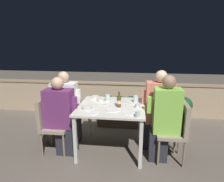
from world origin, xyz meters
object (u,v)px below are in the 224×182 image
at_px(chair_left_near, 50,120).
at_px(chair_right_far, 169,118).
at_px(person_coral_top, 157,110).
at_px(chair_left_far, 56,112).
at_px(potted_plant, 183,110).
at_px(person_green_blouse, 164,119).
at_px(person_purple_stripe, 62,116).
at_px(chair_right_near, 177,127).
at_px(person_white_polo, 67,107).
at_px(beer_bottle, 119,101).

distance_m(chair_left_near, chair_right_far, 1.91).
bearing_deg(person_coral_top, chair_left_far, 178.63).
bearing_deg(potted_plant, person_green_blouse, -115.20).
relative_size(person_purple_stripe, chair_right_far, 1.38).
bearing_deg(potted_plant, chair_left_near, -154.86).
height_order(person_purple_stripe, chair_right_near, person_purple_stripe).
bearing_deg(person_white_polo, potted_plant, 17.39).
relative_size(chair_right_far, person_coral_top, 0.68).
height_order(chair_left_near, person_white_polo, person_white_polo).
xyz_separation_m(chair_left_far, chair_right_near, (2.00, -0.39, 0.00)).
height_order(person_purple_stripe, potted_plant, person_purple_stripe).
bearing_deg(chair_right_near, chair_right_far, 100.56).
relative_size(chair_left_near, beer_bottle, 3.69).
height_order(person_purple_stripe, person_white_polo, person_white_polo).
bearing_deg(chair_right_far, beer_bottle, -165.33).
relative_size(person_white_polo, beer_bottle, 5.17).
bearing_deg(person_white_polo, chair_left_near, -109.72).
bearing_deg(beer_bottle, chair_right_near, -9.10).
xyz_separation_m(person_coral_top, potted_plant, (0.56, 0.70, -0.22)).
relative_size(chair_left_near, chair_right_near, 1.00).
bearing_deg(chair_left_near, potted_plant, 25.14).
bearing_deg(person_purple_stripe, person_coral_top, 13.34).
distance_m(person_white_polo, chair_right_near, 1.84).
height_order(person_purple_stripe, chair_left_far, person_purple_stripe).
xyz_separation_m(person_coral_top, beer_bottle, (-0.61, -0.21, 0.20)).
height_order(person_coral_top, beer_bottle, person_coral_top).
bearing_deg(person_white_polo, person_coral_top, -1.54).
distance_m(chair_left_near, chair_right_near, 1.94).
height_order(person_white_polo, person_coral_top, person_coral_top).
height_order(chair_left_far, chair_right_near, same).
relative_size(person_white_polo, chair_right_near, 1.40).
height_order(chair_left_far, chair_right_far, same).
bearing_deg(chair_right_near, person_coral_top, 126.56).
height_order(chair_left_near, person_coral_top, person_coral_top).
xyz_separation_m(chair_left_near, person_purple_stripe, (0.20, -0.00, 0.08)).
bearing_deg(person_coral_top, chair_left_near, -168.17).
relative_size(chair_left_far, person_green_blouse, 0.69).
height_order(person_green_blouse, chair_right_far, person_green_blouse).
height_order(beer_bottle, potted_plant, beer_bottle).
bearing_deg(chair_left_far, person_green_blouse, -12.25).
height_order(chair_right_near, person_coral_top, person_coral_top).
bearing_deg(chair_right_far, chair_right_near, -79.44).
xyz_separation_m(chair_left_near, beer_bottle, (1.07, 0.14, 0.31)).
bearing_deg(chair_left_far, potted_plant, 15.99).
relative_size(person_green_blouse, beer_bottle, 5.34).
distance_m(chair_left_far, person_white_polo, 0.22).
bearing_deg(person_purple_stripe, potted_plant, 27.22).
height_order(chair_left_far, person_green_blouse, person_green_blouse).
bearing_deg(person_coral_top, person_purple_stripe, -166.66).
xyz_separation_m(chair_right_near, potted_plant, (0.30, 1.05, -0.11)).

